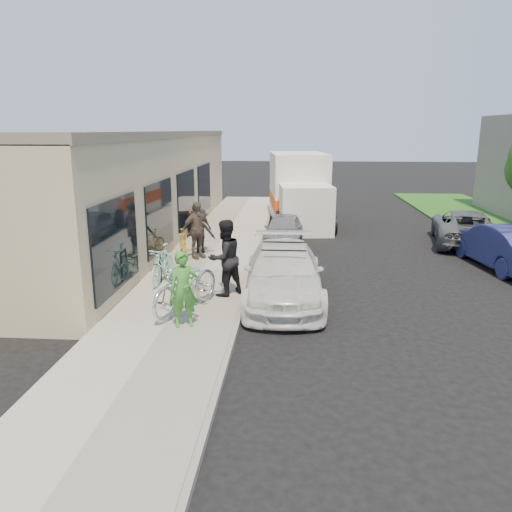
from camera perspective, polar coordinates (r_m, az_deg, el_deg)
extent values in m
plane|color=black|center=(12.18, 0.50, -6.31)|extent=(120.00, 120.00, 0.00)
cube|color=#ADA99C|center=(15.23, -6.26, -1.85)|extent=(3.00, 34.00, 0.15)
cube|color=gray|center=(15.03, -0.44, -2.03)|extent=(0.12, 34.00, 0.13)
cube|color=#C7B58A|center=(20.42, -12.90, 7.48)|extent=(3.50, 20.00, 4.00)
cube|color=#796C5C|center=(20.29, -13.23, 13.38)|extent=(3.60, 20.00, 0.25)
cube|color=black|center=(12.44, -15.70, 1.28)|extent=(0.06, 3.00, 2.20)
cube|color=black|center=(16.18, -10.94, 4.46)|extent=(0.06, 3.00, 2.20)
cube|color=black|center=(20.02, -7.96, 6.42)|extent=(0.06, 3.00, 2.20)
cube|color=black|center=(23.91, -5.93, 7.74)|extent=(0.06, 3.00, 2.20)
cylinder|color=black|center=(14.07, -10.88, -1.39)|extent=(0.06, 0.06, 0.79)
cylinder|color=black|center=(14.55, -10.19, -0.84)|extent=(0.06, 0.06, 0.79)
cylinder|color=black|center=(14.21, -10.60, 0.43)|extent=(0.10, 0.53, 0.06)
cube|color=black|center=(20.15, -7.32, 3.65)|extent=(0.60, 0.41, 0.91)
cube|color=black|center=(20.43, -6.83, 3.81)|extent=(0.60, 0.41, 0.91)
cube|color=black|center=(20.12, -7.37, 3.76)|extent=(0.47, 0.30, 0.65)
imported|color=silver|center=(12.80, 3.17, -1.99)|extent=(2.11, 4.89, 1.40)
cylinder|color=black|center=(12.11, 3.16, 0.59)|extent=(1.11, 0.04, 0.04)
cylinder|color=black|center=(13.02, 3.25, 1.56)|extent=(1.11, 0.04, 0.04)
imported|color=gray|center=(19.09, 3.17, 3.05)|extent=(1.62, 3.50, 1.16)
cube|color=white|center=(21.18, 5.70, 5.31)|extent=(2.35, 2.35, 2.03)
cube|color=black|center=(21.12, 5.73, 6.46)|extent=(1.97, 0.27, 0.96)
cube|color=white|center=(24.25, 4.80, 7.99)|extent=(2.91, 4.72, 3.10)
cube|color=#F14C0E|center=(24.34, 4.76, 6.36)|extent=(2.93, 4.74, 0.59)
cylinder|color=black|center=(20.65, 2.90, 3.48)|extent=(0.35, 0.88, 0.85)
cylinder|color=black|center=(20.92, 8.75, 3.47)|extent=(0.35, 0.88, 0.85)
cylinder|color=black|center=(21.80, 2.66, 4.05)|extent=(0.35, 0.88, 0.85)
cylinder|color=black|center=(22.06, 8.22, 4.04)|extent=(0.35, 0.88, 0.85)
cylinder|color=black|center=(25.80, 2.01, 5.65)|extent=(0.35, 0.88, 0.85)
cylinder|color=black|center=(26.02, 6.73, 5.63)|extent=(0.35, 0.88, 0.85)
imported|color=navy|center=(17.62, 26.35, 1.10)|extent=(2.16, 4.55, 1.44)
imported|color=#515356|center=(20.70, 22.74, 3.06)|extent=(3.08, 5.08, 1.32)
imported|color=silver|center=(11.68, -7.94, -3.31)|extent=(1.73, 2.54, 1.26)
imported|color=#39892D|center=(10.74, -8.27, -3.80)|extent=(0.70, 0.58, 1.65)
imported|color=black|center=(12.64, -3.59, -0.21)|extent=(1.20, 1.19, 1.95)
imported|color=#93DCC6|center=(14.05, -10.62, -0.88)|extent=(0.62, 1.76, 1.04)
imported|color=#93DCC6|center=(14.62, -10.79, -0.79)|extent=(0.80, 1.58, 0.79)
imported|color=yellow|center=(16.84, -8.30, 1.47)|extent=(0.93, 1.53, 0.89)
imported|color=black|center=(17.20, -6.37, 2.87)|extent=(1.01, 0.61, 1.52)
imported|color=brown|center=(16.43, -6.80, 2.95)|extent=(1.12, 1.08, 1.87)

